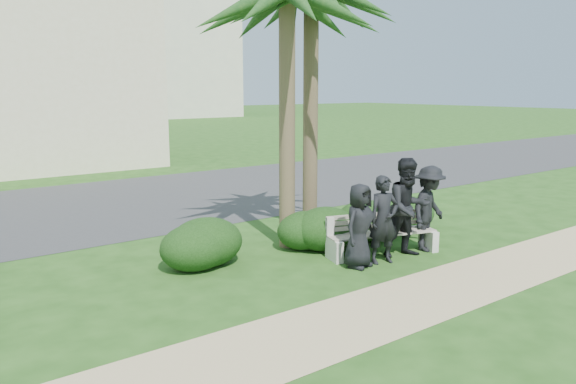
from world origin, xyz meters
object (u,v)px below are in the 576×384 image
man_c (408,208)px  park_bench (382,237)px  man_a (359,226)px  man_b (384,220)px  man_d (429,209)px

man_c → park_bench: bearing=141.7°
man_a → man_b: man_b is taller
man_c → man_d: size_ratio=1.12×
park_bench → man_c: size_ratio=1.24×
man_a → man_d: man_d is taller
park_bench → man_b: man_b is taller
park_bench → man_d: man_d is taller
man_c → man_a: bearing=-170.5°
man_a → man_b: size_ratio=0.94×
man_b → man_c: bearing=14.1°
man_c → man_d: bearing=15.8°
man_b → man_a: bearing=-175.0°
park_bench → man_a: bearing=-145.2°
park_bench → man_c: bearing=-35.2°
man_a → man_c: 1.21m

